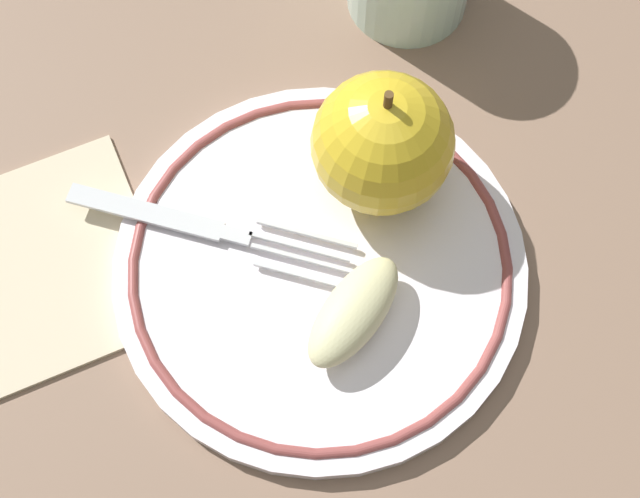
% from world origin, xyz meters
% --- Properties ---
extents(ground_plane, '(2.00, 2.00, 0.00)m').
position_xyz_m(ground_plane, '(0.00, 0.00, 0.00)').
color(ground_plane, '#866854').
extents(plate, '(0.24, 0.24, 0.01)m').
position_xyz_m(plate, '(0.01, -0.01, 0.01)').
color(plate, white).
rests_on(plate, ground_plane).
extents(apple_red_whole, '(0.08, 0.08, 0.09)m').
position_xyz_m(apple_red_whole, '(0.05, -0.05, 0.05)').
color(apple_red_whole, gold).
rests_on(apple_red_whole, plate).
extents(apple_slice_front, '(0.07, 0.07, 0.02)m').
position_xyz_m(apple_slice_front, '(-0.03, -0.02, 0.03)').
color(apple_slice_front, beige).
rests_on(apple_slice_front, plate).
extents(fork, '(0.09, 0.16, 0.00)m').
position_xyz_m(fork, '(0.04, 0.05, 0.02)').
color(fork, silver).
rests_on(fork, plate).
extents(napkin_folded, '(0.16, 0.18, 0.01)m').
position_xyz_m(napkin_folded, '(0.04, 0.16, 0.00)').
color(napkin_folded, beige).
rests_on(napkin_folded, ground_plane).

